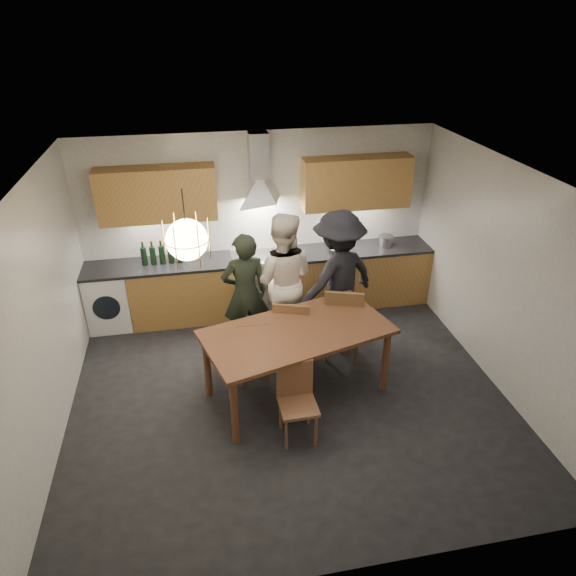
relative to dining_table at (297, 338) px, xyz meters
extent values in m
plane|color=black|center=(-0.10, 0.00, -0.77)|extent=(5.00, 5.00, 0.00)
cube|color=white|center=(-0.10, 2.25, 0.53)|extent=(5.00, 0.02, 2.60)
cube|color=white|center=(-0.10, -2.25, 0.53)|extent=(5.00, 0.02, 2.60)
cube|color=white|center=(-2.60, 0.00, 0.53)|extent=(0.02, 4.50, 2.60)
cube|color=white|center=(2.40, 0.00, 0.53)|extent=(0.02, 4.50, 2.60)
cube|color=silver|center=(-0.10, 0.00, 1.83)|extent=(5.00, 4.50, 0.02)
cube|color=tan|center=(-1.28, 1.95, -0.34)|extent=(1.45, 0.60, 0.86)
cube|color=tan|center=(1.37, 1.95, -0.34)|extent=(2.05, 0.60, 0.86)
cube|color=white|center=(-2.30, 1.95, -0.35)|extent=(0.58, 0.58, 0.85)
cube|color=black|center=(-1.58, 1.95, 0.11)|extent=(2.05, 0.62, 0.04)
cube|color=black|center=(1.37, 1.95, 0.11)|extent=(2.05, 0.62, 0.04)
cube|color=silver|center=(-0.10, 1.95, -0.37)|extent=(0.90, 0.60, 0.80)
cube|color=black|center=(-0.10, 1.66, -0.39)|extent=(0.78, 0.02, 0.42)
cube|color=slate|center=(-0.10, 1.95, 0.07)|extent=(0.90, 0.60, 0.08)
cube|color=silver|center=(-0.10, 1.69, 0.13)|extent=(0.90, 0.08, 0.04)
cube|color=tan|center=(-1.48, 2.07, 1.09)|extent=(1.55, 0.35, 0.72)
cube|color=tan|center=(1.27, 2.07, 1.09)|extent=(1.55, 0.35, 0.72)
cube|color=silver|center=(-0.10, 2.12, 1.52)|extent=(0.26, 0.22, 0.62)
cylinder|color=black|center=(-1.10, -0.10, 1.58)|extent=(0.01, 0.01, 0.50)
sphere|color=#FFE0A5|center=(-1.10, -0.10, 1.33)|extent=(0.40, 0.40, 0.40)
torus|color=gold|center=(-1.10, -0.10, 1.33)|extent=(0.43, 0.43, 0.01)
cube|color=brown|center=(0.00, 0.00, 0.08)|extent=(2.27, 1.56, 0.05)
cylinder|color=brown|center=(-0.79, -0.67, -0.36)|extent=(0.08, 0.08, 0.83)
cylinder|color=brown|center=(-1.02, 0.15, -0.36)|extent=(0.08, 0.08, 0.83)
cylinder|color=brown|center=(1.02, -0.15, -0.36)|extent=(0.08, 0.08, 0.83)
cylinder|color=brown|center=(0.79, 0.67, -0.36)|extent=(0.08, 0.08, 0.83)
cube|color=brown|center=(-0.47, 0.38, -0.35)|extent=(0.41, 0.41, 0.04)
cube|color=brown|center=(-0.48, 0.20, -0.11)|extent=(0.40, 0.05, 0.43)
cylinder|color=brown|center=(-0.31, 0.54, -0.57)|extent=(0.03, 0.03, 0.40)
cylinder|color=brown|center=(-0.32, 0.22, -0.57)|extent=(0.03, 0.03, 0.40)
cylinder|color=brown|center=(-0.63, 0.54, -0.57)|extent=(0.03, 0.03, 0.40)
cylinder|color=brown|center=(-0.64, 0.22, -0.57)|extent=(0.03, 0.03, 0.40)
cube|color=brown|center=(0.06, 0.56, -0.30)|extent=(0.56, 0.56, 0.04)
cube|color=brown|center=(0.00, 0.37, -0.04)|extent=(0.43, 0.18, 0.48)
cylinder|color=brown|center=(0.29, 0.68, -0.55)|extent=(0.04, 0.04, 0.45)
cylinder|color=brown|center=(0.18, 0.34, -0.55)|extent=(0.04, 0.04, 0.45)
cylinder|color=brown|center=(-0.05, 0.79, -0.55)|extent=(0.04, 0.04, 0.45)
cylinder|color=brown|center=(-0.16, 0.45, -0.55)|extent=(0.04, 0.04, 0.45)
cube|color=brown|center=(0.74, 0.64, -0.27)|extent=(0.60, 0.60, 0.04)
cube|color=brown|center=(0.67, 0.44, 0.01)|extent=(0.46, 0.19, 0.52)
cylinder|color=brown|center=(0.98, 0.76, -0.53)|extent=(0.04, 0.04, 0.48)
cylinder|color=brown|center=(0.85, 0.40, -0.53)|extent=(0.04, 0.04, 0.48)
cylinder|color=brown|center=(0.62, 0.88, -0.53)|extent=(0.04, 0.04, 0.48)
cylinder|color=brown|center=(0.49, 0.52, -0.53)|extent=(0.04, 0.04, 0.48)
cube|color=brown|center=(-0.13, -0.71, -0.36)|extent=(0.39, 0.39, 0.04)
cube|color=brown|center=(-0.14, -0.54, -0.13)|extent=(0.39, 0.04, 0.42)
cylinder|color=brown|center=(-0.29, -0.87, -0.57)|extent=(0.03, 0.03, 0.40)
cylinder|color=brown|center=(-0.29, -0.56, -0.57)|extent=(0.03, 0.03, 0.40)
cylinder|color=brown|center=(0.02, -0.87, -0.57)|extent=(0.03, 0.03, 0.40)
cylinder|color=brown|center=(0.02, -0.55, -0.57)|extent=(0.03, 0.03, 0.40)
imported|color=black|center=(-0.47, 1.03, 0.05)|extent=(0.63, 0.45, 1.65)
imported|color=silver|center=(0.03, 1.14, 0.15)|extent=(1.05, 0.91, 1.83)
imported|color=black|center=(0.75, 1.04, 0.15)|extent=(1.37, 1.12, 1.84)
imported|color=#A8A7AB|center=(1.00, 1.91, 0.16)|extent=(0.31, 0.31, 0.07)
cylinder|color=#A7A7AB|center=(1.75, 1.96, 0.20)|extent=(0.22, 0.22, 0.15)
camera|label=1|loc=(-1.00, -4.68, 3.26)|focal=32.00mm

